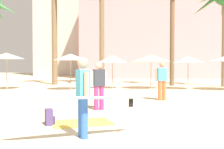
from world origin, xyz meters
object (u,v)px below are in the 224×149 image
cafe_umbrella_4 (112,59)px  beach_towel (82,123)px  person_mid_right (82,95)px  person_near_left (99,84)px  cafe_umbrella_1 (71,57)px  cafe_umbrella_5 (188,60)px  backpack (49,117)px  cafe_umbrella_0 (7,56)px  person_far_left (162,79)px  cafe_umbrella_3 (151,58)px

cafe_umbrella_4 → beach_towel: cafe_umbrella_4 is taller
person_mid_right → person_near_left: bearing=-114.9°
cafe_umbrella_1 → cafe_umbrella_5: size_ratio=1.06×
cafe_umbrella_1 → backpack: cafe_umbrella_1 is taller
backpack → person_near_left: bearing=42.4°
cafe_umbrella_1 → person_near_left: 8.40m
cafe_umbrella_0 → cafe_umbrella_1: size_ratio=1.03×
person_far_left → cafe_umbrella_5: bearing=-35.0°
person_mid_right → person_near_left: 3.82m
cafe_umbrella_3 → person_near_left: size_ratio=1.55×
cafe_umbrella_1 → cafe_umbrella_5: (7.78, 0.84, -0.15)m
backpack → beach_towel: bearing=-6.7°
cafe_umbrella_5 → beach_towel: 12.37m
cafe_umbrella_4 → backpack: cafe_umbrella_4 is taller
beach_towel → cafe_umbrella_3: bearing=75.4°
cafe_umbrella_3 → backpack: (-3.76, -11.54, -1.91)m
cafe_umbrella_3 → beach_towel: bearing=-104.6°
beach_towel → cafe_umbrella_1: bearing=103.3°
cafe_umbrella_5 → person_near_left: cafe_umbrella_5 is taller
beach_towel → person_mid_right: bearing=-80.4°
cafe_umbrella_4 → cafe_umbrella_5: 5.11m
cafe_umbrella_5 → person_mid_right: 13.58m
backpack → person_far_left: 6.52m
person_near_left → cafe_umbrella_3: bearing=139.2°
person_mid_right → person_near_left: size_ratio=1.61×
beach_towel → person_near_left: 2.44m
cafe_umbrella_3 → person_far_left: size_ratio=1.52×
person_near_left → beach_towel: bearing=-30.3°
cafe_umbrella_0 → cafe_umbrella_4: (6.99, 1.07, -0.19)m
cafe_umbrella_3 → cafe_umbrella_4: (-2.65, -0.03, -0.05)m
cafe_umbrella_0 → person_far_left: 10.90m
cafe_umbrella_5 → person_near_left: size_ratio=1.32×
cafe_umbrella_0 → cafe_umbrella_4: size_ratio=1.05×
cafe_umbrella_0 → backpack: bearing=-60.6°
cafe_umbrella_4 → cafe_umbrella_5: size_ratio=1.04×
person_far_left → cafe_umbrella_3: bearing=-12.5°
beach_towel → cafe_umbrella_5: bearing=63.8°
person_mid_right → cafe_umbrella_4: bearing=-115.3°
beach_towel → person_far_left: (2.85, 5.07, 0.95)m
person_far_left → person_near_left: bearing=125.8°
cafe_umbrella_1 → cafe_umbrella_5: cafe_umbrella_1 is taller
cafe_umbrella_3 → beach_towel: size_ratio=1.65×
cafe_umbrella_0 → beach_towel: (6.70, -10.17, -2.24)m
beach_towel → backpack: (-0.82, -0.26, 0.19)m
cafe_umbrella_0 → person_far_left: size_ratio=1.41×
cafe_umbrella_1 → beach_towel: 10.62m
cafe_umbrella_3 → beach_towel: 11.84m
backpack → person_near_left: (1.06, 2.51, 0.73)m
person_mid_right → cafe_umbrella_3: bearing=-127.0°
cafe_umbrella_5 → person_mid_right: cafe_umbrella_5 is taller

